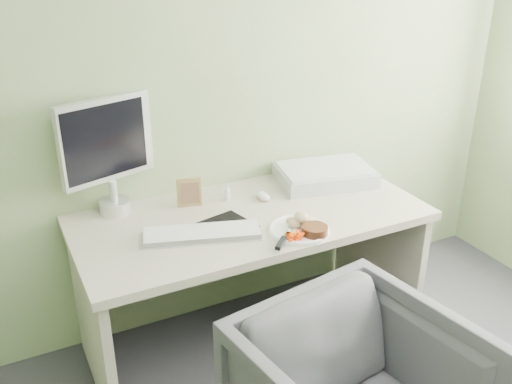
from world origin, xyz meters
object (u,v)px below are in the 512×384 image
scanner (325,175)px  monitor (108,150)px  desk (251,249)px  plate (299,230)px

scanner → monitor: 1.10m
desk → scanner: (0.50, 0.16, 0.22)m
plate → scanner: scanner is taller
scanner → plate: bearing=-122.7°
scanner → desk: bearing=-151.0°
desk → monitor: (-0.55, 0.31, 0.48)m
desk → plate: size_ratio=6.06×
desk → plate: plate is taller
desk → monitor: 0.80m
scanner → monitor: bearing=-177.0°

